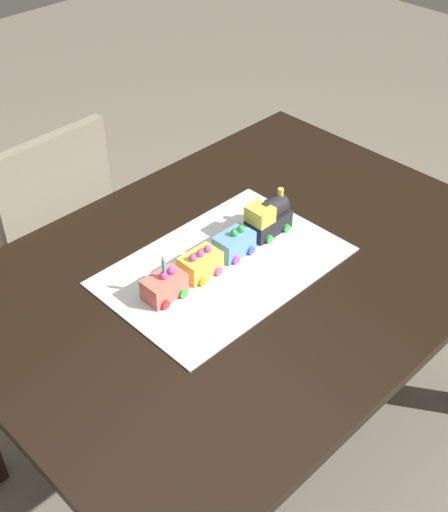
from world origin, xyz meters
name	(u,v)px	position (x,y,z in m)	size (l,w,h in m)	color
ground_plane	(240,440)	(0.00, 0.00, 0.00)	(8.00, 8.00, 0.00)	gray
dining_table	(244,295)	(0.00, 0.00, 0.63)	(1.40, 1.00, 0.74)	black
chair	(45,227)	(0.11, -0.83, 0.47)	(0.41, 0.41, 0.86)	gray
cake_board	(224,266)	(0.05, -0.03, 0.74)	(0.60, 0.40, 0.00)	silver
cake_locomotive	(268,217)	(-0.14, -0.05, 0.79)	(0.14, 0.08, 0.12)	#232328
cake_car_flatbed_sky_blue	(234,243)	(-0.01, -0.05, 0.77)	(0.10, 0.08, 0.07)	#669EEA
cake_car_hopper_lemon	(200,264)	(0.11, -0.05, 0.77)	(0.10, 0.08, 0.07)	#F4E04C
cake_car_caboose_coral	(164,286)	(0.23, -0.05, 0.77)	(0.10, 0.08, 0.07)	#F27260
birthday_candle	(164,264)	(0.22, -0.05, 0.84)	(0.01, 0.01, 0.05)	#4CA5E5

